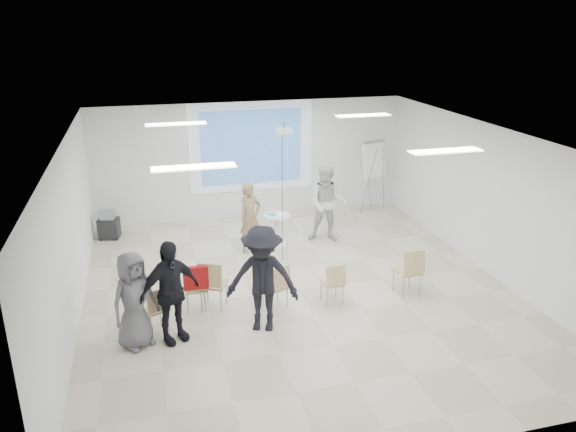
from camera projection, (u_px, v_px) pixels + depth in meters
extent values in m
cube|color=beige|center=(299.00, 293.00, 10.87)|extent=(8.00, 9.00, 0.10)
cube|color=white|center=(300.00, 134.00, 9.82)|extent=(8.00, 9.00, 0.10)
cube|color=silver|center=(251.00, 160.00, 14.49)|extent=(8.00, 0.10, 3.00)
cube|color=silver|center=(66.00, 238.00, 9.37)|extent=(0.10, 9.00, 3.00)
cube|color=silver|center=(492.00, 200.00, 11.31)|extent=(0.10, 9.00, 3.00)
cube|color=silver|center=(251.00, 147.00, 14.31)|extent=(3.20, 0.01, 2.30)
cube|color=#356EB6|center=(251.00, 147.00, 14.29)|extent=(2.60, 0.01, 1.90)
cylinder|color=white|center=(277.00, 244.00, 12.98)|extent=(0.54, 0.54, 0.05)
cylinder|color=white|center=(277.00, 230.00, 12.87)|extent=(0.15, 0.15, 0.67)
cylinder|color=silver|center=(277.00, 216.00, 12.75)|extent=(0.74, 0.74, 0.04)
cube|color=white|center=(280.00, 215.00, 12.74)|extent=(0.25, 0.22, 0.01)
cube|color=teal|center=(272.00, 214.00, 12.75)|extent=(0.19, 0.23, 0.02)
imported|color=#8F7A57|center=(250.00, 213.00, 12.37)|extent=(0.79, 0.70, 1.80)
imported|color=silver|center=(327.00, 199.00, 12.93)|extent=(1.20, 1.09, 2.03)
cube|color=silver|center=(255.00, 197.00, 12.54)|extent=(0.09, 0.12, 0.04)
cube|color=white|center=(317.00, 182.00, 13.00)|extent=(0.08, 0.12, 0.04)
cube|color=#D1BA79|center=(155.00, 309.00, 9.32)|extent=(0.51, 0.51, 0.04)
cube|color=tan|center=(158.00, 301.00, 9.10)|extent=(0.39, 0.22, 0.37)
cylinder|color=gray|center=(151.00, 327.00, 9.18)|extent=(0.03, 0.03, 0.41)
cylinder|color=gray|center=(168.00, 321.00, 9.36)|extent=(0.03, 0.03, 0.41)
cylinder|color=#92959A|center=(143.00, 319.00, 9.41)|extent=(0.03, 0.03, 0.41)
cylinder|color=gray|center=(160.00, 314.00, 9.59)|extent=(0.03, 0.03, 0.41)
cube|color=tan|center=(195.00, 288.00, 10.03)|extent=(0.40, 0.40, 0.04)
cube|color=tan|center=(195.00, 281.00, 9.79)|extent=(0.38, 0.09, 0.36)
cylinder|color=gray|center=(188.00, 304.00, 9.93)|extent=(0.02, 0.02, 0.40)
cylinder|color=gray|center=(205.00, 302.00, 9.99)|extent=(0.02, 0.02, 0.40)
cylinder|color=gray|center=(187.00, 296.00, 10.21)|extent=(0.02, 0.02, 0.40)
cylinder|color=#93969B|center=(204.00, 294.00, 10.27)|extent=(0.02, 0.02, 0.40)
cube|color=tan|center=(214.00, 284.00, 10.04)|extent=(0.59, 0.59, 0.04)
cube|color=tan|center=(209.00, 276.00, 9.75)|extent=(0.44, 0.27, 0.43)
cylinder|color=gray|center=(201.00, 300.00, 9.98)|extent=(0.03, 0.03, 0.47)
cylinder|color=gray|center=(221.00, 302.00, 9.93)|extent=(0.03, 0.03, 0.47)
cylinder|color=gray|center=(208.00, 291.00, 10.32)|extent=(0.03, 0.03, 0.47)
cylinder|color=#95999D|center=(227.00, 292.00, 10.26)|extent=(0.03, 0.03, 0.47)
cube|color=tan|center=(275.00, 286.00, 10.07)|extent=(0.51, 0.51, 0.04)
cube|color=tan|center=(281.00, 278.00, 9.85)|extent=(0.40, 0.21, 0.38)
cylinder|color=gray|center=(273.00, 303.00, 9.94)|extent=(0.03, 0.03, 0.42)
cylinder|color=#93969B|center=(287.00, 298.00, 10.11)|extent=(0.03, 0.03, 0.42)
cylinder|color=#96999E|center=(263.00, 296.00, 10.18)|extent=(0.03, 0.03, 0.42)
cylinder|color=#94979C|center=(277.00, 291.00, 10.36)|extent=(0.03, 0.03, 0.42)
cube|color=tan|center=(332.00, 283.00, 10.26)|extent=(0.40, 0.40, 0.04)
cube|color=tan|center=(336.00, 276.00, 10.03)|extent=(0.38, 0.11, 0.36)
cylinder|color=#919499|center=(327.00, 298.00, 10.15)|extent=(0.02, 0.02, 0.39)
cylinder|color=gray|center=(343.00, 295.00, 10.25)|extent=(0.02, 0.02, 0.39)
cylinder|color=gray|center=(321.00, 290.00, 10.42)|extent=(0.02, 0.02, 0.39)
cylinder|color=gray|center=(336.00, 288.00, 10.52)|extent=(0.02, 0.02, 0.39)
cube|color=tan|center=(407.00, 271.00, 10.56)|extent=(0.49, 0.49, 0.04)
cube|color=tan|center=(415.00, 262.00, 10.29)|extent=(0.45, 0.13, 0.42)
cylinder|color=gray|center=(403.00, 288.00, 10.43)|extent=(0.03, 0.03, 0.47)
cylinder|color=#96999F|center=(420.00, 285.00, 10.54)|extent=(0.03, 0.03, 0.47)
cylinder|color=#979A9F|center=(393.00, 280.00, 10.74)|extent=(0.03, 0.03, 0.47)
cylinder|color=#97999F|center=(410.00, 277.00, 10.86)|extent=(0.03, 0.03, 0.47)
cube|color=#A21314|center=(196.00, 278.00, 9.73)|extent=(0.44, 0.12, 0.42)
imported|color=black|center=(213.00, 282.00, 10.05)|extent=(0.43, 0.38, 0.03)
imported|color=black|center=(170.00, 285.00, 8.86)|extent=(1.34, 1.11, 1.99)
imported|color=black|center=(262.00, 272.00, 9.19)|extent=(1.53, 1.17, 2.09)
imported|color=#5F5E63|center=(133.00, 295.00, 8.75)|extent=(1.06, 0.97, 1.81)
cylinder|color=gray|center=(369.00, 181.00, 14.76)|extent=(0.38, 0.12, 1.77)
cylinder|color=gray|center=(383.00, 178.00, 15.01)|extent=(0.27, 0.30, 1.77)
cylinder|color=gray|center=(368.00, 177.00, 15.14)|extent=(0.14, 0.39, 1.76)
cube|color=white|center=(374.00, 159.00, 14.80)|extent=(0.73, 0.40, 0.99)
cube|color=gray|center=(374.00, 142.00, 14.68)|extent=(0.70, 0.27, 0.07)
cube|color=black|center=(109.00, 228.00, 13.31)|extent=(0.53, 0.46, 0.46)
cube|color=gray|center=(108.00, 215.00, 13.19)|extent=(0.38, 0.34, 0.20)
cylinder|color=black|center=(101.00, 239.00, 13.25)|extent=(0.07, 0.07, 0.06)
cylinder|color=black|center=(117.00, 239.00, 13.26)|extent=(0.07, 0.07, 0.06)
cylinder|color=black|center=(104.00, 235.00, 13.51)|extent=(0.07, 0.07, 0.06)
cylinder|color=black|center=(119.00, 235.00, 13.52)|extent=(0.07, 0.07, 0.06)
cube|color=white|center=(284.00, 131.00, 11.29)|extent=(0.30, 0.25, 0.10)
cylinder|color=gray|center=(284.00, 125.00, 11.25)|extent=(0.04, 0.04, 0.14)
cylinder|color=black|center=(282.00, 200.00, 11.68)|extent=(0.01, 0.01, 2.77)
cylinder|color=white|center=(287.00, 200.00, 11.69)|extent=(0.01, 0.01, 2.77)
cube|color=white|center=(176.00, 124.00, 11.19)|extent=(1.20, 0.30, 0.02)
cube|color=white|center=(363.00, 115.00, 12.15)|extent=(1.20, 0.30, 0.02)
cube|color=white|center=(194.00, 167.00, 8.00)|extent=(1.20, 0.30, 0.02)
cube|color=white|center=(445.00, 151.00, 8.96)|extent=(1.20, 0.30, 0.02)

